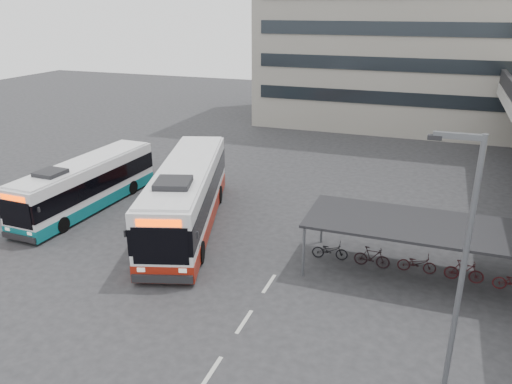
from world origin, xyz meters
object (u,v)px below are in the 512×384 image
(bus_teal, at_px, (86,185))
(lamp_post, at_px, (461,259))
(pedestrian, at_px, (194,253))
(bus_main, at_px, (187,196))

(bus_teal, height_order, lamp_post, lamp_post)
(pedestrian, xyz_separation_m, lamp_post, (10.77, -4.49, 3.90))
(pedestrian, bearing_deg, lamp_post, -82.23)
(bus_teal, xyz_separation_m, lamp_post, (20.21, -9.11, 3.33))
(bus_main, distance_m, lamp_post, 16.20)
(bus_teal, height_order, pedestrian, bus_teal)
(bus_main, relative_size, lamp_post, 1.56)
(bus_teal, bearing_deg, lamp_post, -22.33)
(pedestrian, bearing_deg, bus_teal, 94.32)
(bus_teal, relative_size, lamp_post, 1.27)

